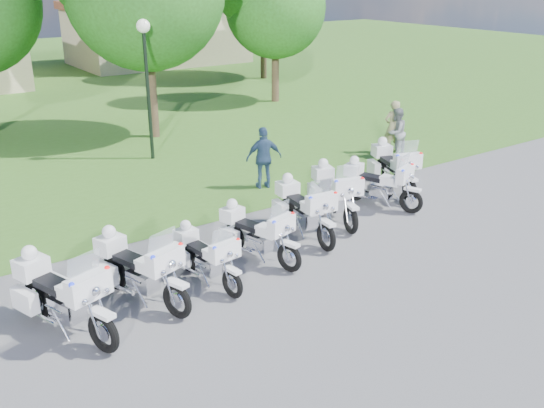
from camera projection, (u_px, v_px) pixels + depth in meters
ground at (288, 264)px, 13.31m from camera, size 100.00×100.00×0.00m
grass_lawn at (3, 85)px, 33.93m from camera, size 100.00×48.00×0.01m
motorcycle_0 at (61, 294)px, 10.61m from camera, size 1.38×2.53×1.76m
motorcycle_1 at (138, 268)px, 11.62m from camera, size 1.30×2.43×1.69m
motorcycle_2 at (205, 255)px, 12.37m from camera, size 0.85×2.12×1.42m
motorcycle_3 at (256, 232)px, 13.35m from camera, size 1.11×2.24×1.53m
motorcycle_4 at (303, 208)px, 14.55m from camera, size 0.98×2.46×1.66m
motorcycle_5 at (334, 192)px, 15.56m from camera, size 1.29×2.44×1.69m
motorcycle_6 at (378, 183)px, 16.39m from camera, size 1.29×2.24×1.58m
motorcycle_7 at (393, 167)px, 17.50m from camera, size 1.37×2.46×1.72m
lamp_post at (145, 56)px, 19.52m from camera, size 0.44×0.44×4.60m
building_east at (158, 32)px, 41.36m from camera, size 11.44×7.28×4.10m
bystander_a at (393, 127)px, 21.12m from camera, size 0.77×0.61×1.84m
bystander_b at (396, 133)px, 20.68m from camera, size 0.93×0.79×1.69m
bystander_c at (264, 158)px, 17.67m from camera, size 1.16×0.74×1.83m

